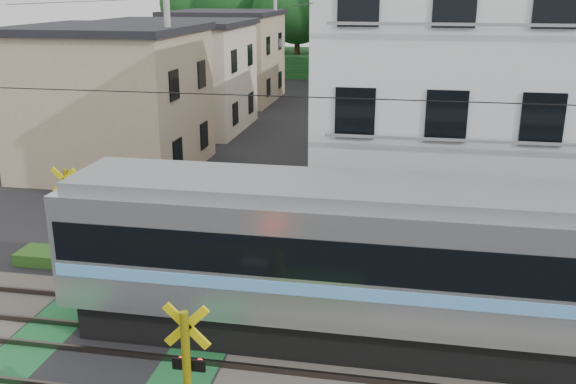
% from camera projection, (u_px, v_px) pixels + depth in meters
% --- Properties ---
extents(ground, '(120.00, 120.00, 0.00)m').
position_uv_depth(ground, '(119.00, 343.00, 14.71)').
color(ground, black).
extents(track_bed, '(120.00, 120.00, 0.14)m').
position_uv_depth(track_bed, '(119.00, 342.00, 14.70)').
color(track_bed, '#47423A').
rests_on(track_bed, ground).
extents(commuter_train, '(18.14, 2.86, 3.77)m').
position_uv_depth(commuter_train, '(470.00, 268.00, 13.86)').
color(commuter_train, black).
rests_on(commuter_train, ground).
extents(crossing_signal_far, '(4.74, 0.65, 3.09)m').
position_uv_depth(crossing_signal_far, '(88.00, 246.00, 18.37)').
color(crossing_signal_far, yellow).
rests_on(crossing_signal_far, ground).
extents(apartment_block, '(10.20, 8.36, 9.30)m').
position_uv_depth(apartment_block, '(481.00, 90.00, 20.68)').
color(apartment_block, silver).
rests_on(apartment_block, ground).
extents(houses_row, '(22.07, 31.35, 6.80)m').
position_uv_depth(houses_row, '(308.00, 68.00, 37.95)').
color(houses_row, tan).
rests_on(houses_row, ground).
extents(tree_hill, '(40.00, 12.14, 11.66)m').
position_uv_depth(tree_hill, '(352.00, 14.00, 58.69)').
color(tree_hill, '#194D1E').
rests_on(tree_hill, ground).
extents(catenary, '(60.00, 5.04, 7.00)m').
position_uv_depth(catenary, '(390.00, 206.00, 12.56)').
color(catenary, '#2D2D33').
rests_on(catenary, ground).
extents(utility_poles, '(7.90, 42.00, 8.00)m').
position_uv_depth(utility_poles, '(276.00, 59.00, 35.20)').
color(utility_poles, '#A5A5A0').
rests_on(utility_poles, ground).
extents(pedestrian, '(0.75, 0.63, 1.77)m').
position_uv_depth(pedestrian, '(327.00, 85.00, 48.09)').
color(pedestrian, black).
rests_on(pedestrian, ground).
extents(weed_patches, '(10.25, 8.80, 0.40)m').
position_uv_depth(weed_patches, '(190.00, 346.00, 14.26)').
color(weed_patches, '#2D5E1E').
rests_on(weed_patches, ground).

